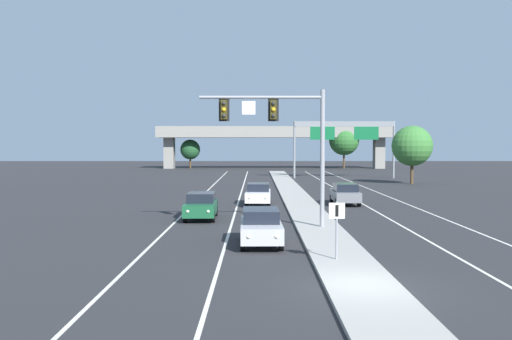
{
  "coord_description": "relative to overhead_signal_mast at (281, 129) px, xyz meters",
  "views": [
    {
      "loc": [
        -3.33,
        -17.41,
        4.52
      ],
      "look_at": [
        -3.2,
        11.01,
        3.2
      ],
      "focal_mm": 39.67,
      "sensor_mm": 36.0,
      "label": 1
    }
  ],
  "objects": [
    {
      "name": "highway_sign_gantry",
      "position": [
        10.1,
        44.23,
        0.86
      ],
      "size": [
        13.28,
        0.42,
        7.5
      ],
      "color": "gray",
      "rests_on": "ground"
    },
    {
      "name": "car_oncoming_green",
      "position": [
        -4.73,
        4.17,
        -4.48
      ],
      "size": [
        1.89,
        4.5,
        1.58
      ],
      "color": "#195633",
      "rests_on": "ground"
    },
    {
      "name": "car_receding_grey",
      "position": [
        5.2,
        12.26,
        -4.48
      ],
      "size": [
        1.85,
        4.48,
        1.58
      ],
      "color": "slate",
      "rests_on": "ground"
    },
    {
      "name": "tree_far_left_c",
      "position": [
        -13.52,
        74.11,
        -1.85
      ],
      "size": [
        3.66,
        3.66,
        5.29
      ],
      "color": "#4C3823",
      "rests_on": "ground"
    },
    {
      "name": "edge_stripe_left",
      "position": [
        -6.1,
        12.78,
        -5.3
      ],
      "size": [
        0.14,
        100.0,
        0.01
      ],
      "primitive_type": "cube",
      "color": "silver",
      "rests_on": "ground"
    },
    {
      "name": "car_oncoming_white",
      "position": [
        -1.25,
        12.12,
        -4.48
      ],
      "size": [
        1.92,
        4.51,
        1.58
      ],
      "color": "silver",
      "rests_on": "ground"
    },
    {
      "name": "median_island",
      "position": [
        1.9,
        5.78,
        -5.23
      ],
      "size": [
        2.4,
        110.0,
        0.15
      ],
      "primitive_type": "cube",
      "color": "#9E9B93",
      "rests_on": "ground"
    },
    {
      "name": "car_oncoming_silver",
      "position": [
        -1.2,
        -4.41,
        -4.48
      ],
      "size": [
        1.89,
        4.5,
        1.58
      ],
      "color": "#B7B7BC",
      "rests_on": "ground"
    },
    {
      "name": "ground_plane",
      "position": [
        1.9,
        -12.22,
        -5.3
      ],
      "size": [
        260.0,
        260.0,
        0.0
      ],
      "primitive_type": "plane",
      "color": "#28282B"
    },
    {
      "name": "lane_stripe_receding_center",
      "position": [
        6.6,
        12.78,
        -5.3
      ],
      "size": [
        0.14,
        100.0,
        0.01
      ],
      "primitive_type": "cube",
      "color": "silver",
      "rests_on": "ground"
    },
    {
      "name": "tree_far_right_b",
      "position": [
        14.53,
        72.72,
        -0.15
      ],
      "size": [
        5.45,
        5.45,
        7.89
      ],
      "color": "#4C3823",
      "rests_on": "ground"
    },
    {
      "name": "overhead_signal_mast",
      "position": [
        0.0,
        0.0,
        0.0
      ],
      "size": [
        6.57,
        0.44,
        7.2
      ],
      "color": "gray",
      "rests_on": "median_island"
    },
    {
      "name": "lane_stripe_oncoming_center",
      "position": [
        -2.8,
        12.78,
        -5.3
      ],
      "size": [
        0.14,
        100.0,
        0.01
      ],
      "primitive_type": "cube",
      "color": "silver",
      "rests_on": "ground"
    },
    {
      "name": "overpass_bridge",
      "position": [
        1.9,
        73.67,
        0.48
      ],
      "size": [
        42.4,
        6.4,
        7.65
      ],
      "color": "gray",
      "rests_on": "ground"
    },
    {
      "name": "tree_far_right_c",
      "position": [
        16.06,
        33.59,
        -1.02
      ],
      "size": [
        4.53,
        4.53,
        6.55
      ],
      "color": "#4C3823",
      "rests_on": "ground"
    },
    {
      "name": "edge_stripe_right",
      "position": [
        9.9,
        12.78,
        -5.3
      ],
      "size": [
        0.14,
        100.0,
        0.01
      ],
      "primitive_type": "cube",
      "color": "silver",
      "rests_on": "ground"
    },
    {
      "name": "median_sign_post",
      "position": [
        1.63,
        -8.43,
        -3.71
      ],
      "size": [
        0.6,
        0.1,
        2.2
      ],
      "color": "gray",
      "rests_on": "median_island"
    }
  ]
}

